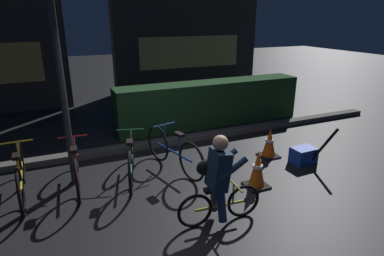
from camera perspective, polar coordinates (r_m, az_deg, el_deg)
The scene contains 14 objects.
ground_plane at distance 5.06m, azimuth 0.66°, elevation -12.06°, with size 40.00×40.00×0.00m, color black.
sidewalk_curb at distance 6.89m, azimuth -6.88°, elevation -2.79°, with size 12.00×0.24×0.12m, color #56544F.
hedge_row at distance 8.17m, azimuth 3.28°, elevation 4.43°, with size 4.80×0.70×1.09m, color #214723.
storefront_right at distance 12.09m, azimuth -0.76°, elevation 18.49°, with size 5.44×0.54×4.97m.
street_post at distance 5.27m, azimuth -21.79°, elevation 4.91°, with size 0.10×0.10×2.89m, color #2D2D33.
parked_bike_left_mid at distance 5.53m, azimuth -28.05°, elevation -7.35°, with size 0.46×1.75×0.81m.
parked_bike_center_left at distance 5.50m, azimuth -19.82°, elevation -6.43°, with size 0.46×1.69×0.78m.
parked_bike_center_right at distance 5.53m, azimuth -10.72°, elevation -5.36°, with size 0.54×1.67×0.79m.
parked_bike_right_mid at distance 5.73m, azimuth -3.26°, elevation -4.14°, with size 0.53×1.68×0.79m.
traffic_cone_near at distance 5.30m, azimuth 11.52°, elevation -7.22°, with size 0.36×0.36×0.62m.
traffic_cone_far at distance 6.46m, azimuth 13.56°, elevation -2.61°, with size 0.36×0.36×0.58m.
blue_crate at distance 6.42m, azimuth 19.13°, elevation -4.59°, with size 0.44×0.32×0.30m, color #193DB7.
cyclist at distance 4.23m, azimuth 4.61°, elevation -9.06°, with size 1.19×0.54×1.25m.
closed_umbrella at distance 6.30m, azimuth 22.16°, elevation -3.12°, with size 0.05×0.05×0.85m, color black.
Camera 1 is at (-1.78, -3.94, 2.63)m, focal length 30.10 mm.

